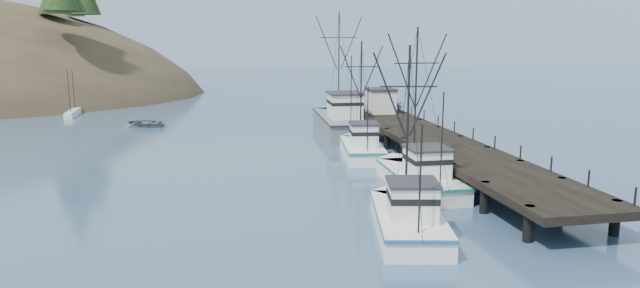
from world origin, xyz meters
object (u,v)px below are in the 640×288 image
(trawler_far, at_px, (362,147))
(trawler_mid, at_px, (407,217))
(trawler_near, at_px, (418,176))
(pickup_truck, at_px, (382,104))
(pier, at_px, (433,140))
(work_vessel, at_px, (341,120))
(pier_shed, at_px, (381,100))
(motorboat, at_px, (148,126))

(trawler_far, bearing_deg, trawler_mid, -97.47)
(trawler_near, relative_size, pickup_truck, 2.31)
(pier, height_order, trawler_near, trawler_near)
(trawler_mid, bearing_deg, work_vessel, 83.49)
(trawler_mid, bearing_deg, pickup_truck, 75.40)
(trawler_near, xyz_separation_m, pier_shed, (4.44, 24.04, 2.60))
(pickup_truck, bearing_deg, pier, 174.84)
(trawler_near, bearing_deg, trawler_far, 96.69)
(trawler_near, relative_size, motorboat, 2.18)
(trawler_near, distance_m, pickup_truck, 27.21)
(trawler_near, height_order, trawler_mid, trawler_near)
(work_vessel, bearing_deg, pier, -73.92)
(trawler_far, relative_size, pickup_truck, 2.08)
(trawler_far, distance_m, pier_shed, 14.55)
(pier, xyz_separation_m, motorboat, (-26.38, 23.30, -1.69))
(motorboat, bearing_deg, trawler_mid, -115.19)
(trawler_near, height_order, trawler_far, trawler_near)
(work_vessel, relative_size, motorboat, 3.05)
(trawler_near, bearing_deg, pickup_truck, 78.68)
(trawler_mid, bearing_deg, trawler_near, 65.90)
(trawler_mid, relative_size, motorboat, 2.00)
(pier, distance_m, trawler_mid, 19.14)
(pier, xyz_separation_m, work_vessel, (-4.58, 15.90, -0.46))
(trawler_mid, height_order, trawler_far, trawler_mid)
(pier_shed, relative_size, motorboat, 0.60)
(trawler_far, relative_size, motorboat, 1.97)
(pier, height_order, pier_shed, pier_shed)
(work_vessel, bearing_deg, trawler_near, -89.85)
(trawler_far, xyz_separation_m, motorboat, (-20.58, 20.99, -0.82))
(trawler_near, xyz_separation_m, work_vessel, (-0.06, 24.51, 0.41))
(trawler_mid, distance_m, work_vessel, 33.31)
(trawler_near, bearing_deg, motorboat, 124.41)
(trawler_mid, bearing_deg, trawler_far, 82.53)
(pier_shed, height_order, motorboat, pier_shed)
(pier, height_order, trawler_mid, trawler_mid)
(trawler_near, distance_m, work_vessel, 24.52)
(pier_shed, bearing_deg, trawler_far, -113.58)
(trawler_mid, xyz_separation_m, pier_shed, (8.28, 32.63, 2.60))
(trawler_near, relative_size, trawler_far, 1.11)
(pier, bearing_deg, motorboat, 138.55)
(work_vessel, distance_m, motorboat, 23.05)
(pier, relative_size, motorboat, 8.20)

